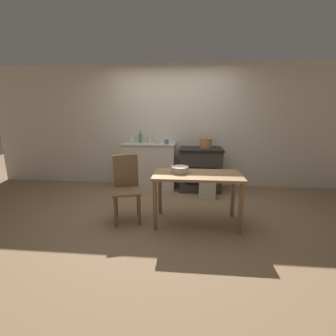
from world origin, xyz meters
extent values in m
plane|color=#896B4C|center=(0.00, 0.00, 0.00)|extent=(14.00, 14.00, 0.00)
cube|color=beige|center=(0.00, 1.58, 1.27)|extent=(8.00, 0.07, 2.55)
cube|color=beige|center=(-0.47, 1.28, 0.46)|extent=(1.08, 0.53, 0.92)
cube|color=#B6AD9C|center=(-0.47, 1.28, 0.94)|extent=(1.11, 0.56, 0.03)
cube|color=#38332D|center=(0.60, 1.24, 0.42)|extent=(0.82, 0.61, 0.83)
cube|color=black|center=(0.60, 1.24, 0.85)|extent=(0.86, 0.65, 0.04)
cube|color=black|center=(0.60, 0.93, 0.37)|extent=(0.58, 0.01, 0.35)
cube|color=#997047|center=(0.48, -0.29, 0.72)|extent=(1.21, 0.61, 0.03)
cylinder|color=olive|center=(-0.08, -0.55, 0.35)|extent=(0.06, 0.06, 0.70)
cylinder|color=olive|center=(1.03, -0.55, 0.35)|extent=(0.06, 0.06, 0.70)
cylinder|color=olive|center=(-0.08, -0.03, 0.35)|extent=(0.06, 0.06, 0.70)
cylinder|color=olive|center=(1.03, -0.03, 0.35)|extent=(0.06, 0.06, 0.70)
cube|color=brown|center=(-0.52, -0.31, 0.46)|extent=(0.49, 0.49, 0.03)
cube|color=brown|center=(-0.57, -0.13, 0.71)|extent=(0.35, 0.13, 0.48)
cylinder|color=brown|center=(-0.64, -0.51, 0.22)|extent=(0.04, 0.04, 0.44)
cylinder|color=brown|center=(-0.32, -0.42, 0.22)|extent=(0.04, 0.04, 0.44)
cylinder|color=brown|center=(-0.73, -0.20, 0.22)|extent=(0.04, 0.04, 0.44)
cylinder|color=brown|center=(-0.41, -0.11, 0.22)|extent=(0.04, 0.04, 0.44)
cube|color=beige|center=(0.71, 0.74, 0.17)|extent=(0.30, 0.21, 0.34)
cylinder|color=#B77A47|center=(0.70, 1.29, 0.96)|extent=(0.24, 0.24, 0.17)
cylinder|color=#B77A47|center=(0.70, 1.29, 1.06)|extent=(0.25, 0.25, 0.02)
sphere|color=black|center=(0.70, 1.29, 1.08)|extent=(0.02, 0.02, 0.02)
cylinder|color=silver|center=(0.23, -0.23, 0.78)|extent=(0.23, 0.23, 0.09)
cylinder|color=beige|center=(0.23, -0.23, 0.81)|extent=(0.25, 0.25, 0.01)
cylinder|color=#517F5B|center=(-0.66, 1.37, 1.05)|extent=(0.07, 0.07, 0.18)
cylinder|color=#517F5B|center=(-0.66, 1.37, 1.17)|extent=(0.03, 0.03, 0.07)
cylinder|color=silver|center=(-0.47, 1.44, 1.04)|extent=(0.06, 0.06, 0.16)
cylinder|color=silver|center=(-0.47, 1.44, 1.15)|extent=(0.02, 0.02, 0.06)
cylinder|color=silver|center=(-0.86, 1.36, 1.02)|extent=(0.08, 0.08, 0.12)
cylinder|color=silver|center=(-0.86, 1.36, 1.10)|extent=(0.03, 0.03, 0.05)
cylinder|color=beige|center=(-0.28, 1.22, 1.01)|extent=(0.07, 0.07, 0.10)
cylinder|color=#4C6B99|center=(-0.09, 1.16, 1.00)|extent=(0.09, 0.09, 0.10)
camera|label=1|loc=(0.35, -3.30, 1.52)|focal=24.00mm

